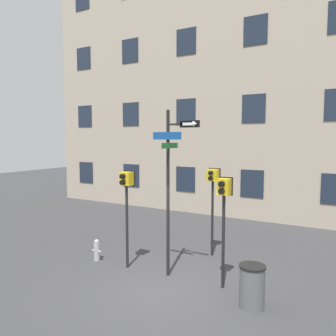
{
  "coord_description": "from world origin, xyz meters",
  "views": [
    {
      "loc": [
        4.06,
        -6.82,
        3.77
      ],
      "look_at": [
        -0.3,
        0.82,
        2.99
      ],
      "focal_mm": 35.0,
      "sensor_mm": 36.0,
      "label": 1
    }
  ],
  "objects_px": {
    "pedestrian_signal_left": "(127,192)",
    "fire_hydrant": "(97,250)",
    "street_sign_pole": "(170,180)",
    "trash_bin": "(252,286)",
    "pedestrian_signal_right": "(224,202)",
    "pedestrian_signal_across": "(213,187)"
  },
  "relations": [
    {
      "from": "pedestrian_signal_right",
      "to": "trash_bin",
      "type": "height_order",
      "value": "pedestrian_signal_right"
    },
    {
      "from": "fire_hydrant",
      "to": "trash_bin",
      "type": "bearing_deg",
      "value": -5.04
    },
    {
      "from": "pedestrian_signal_left",
      "to": "pedestrian_signal_across",
      "type": "height_order",
      "value": "pedestrian_signal_left"
    },
    {
      "from": "pedestrian_signal_left",
      "to": "fire_hydrant",
      "type": "bearing_deg",
      "value": -179.07
    },
    {
      "from": "street_sign_pole",
      "to": "pedestrian_signal_right",
      "type": "distance_m",
      "value": 1.58
    },
    {
      "from": "street_sign_pole",
      "to": "fire_hydrant",
      "type": "xyz_separation_m",
      "value": [
        -2.55,
        -0.13,
        -2.35
      ]
    },
    {
      "from": "street_sign_pole",
      "to": "pedestrian_signal_left",
      "type": "height_order",
      "value": "street_sign_pole"
    },
    {
      "from": "fire_hydrant",
      "to": "trash_bin",
      "type": "height_order",
      "value": "trash_bin"
    },
    {
      "from": "pedestrian_signal_right",
      "to": "pedestrian_signal_across",
      "type": "xyz_separation_m",
      "value": [
        -1.12,
        2.05,
        0.04
      ]
    },
    {
      "from": "pedestrian_signal_right",
      "to": "pedestrian_signal_across",
      "type": "bearing_deg",
      "value": 118.73
    },
    {
      "from": "pedestrian_signal_right",
      "to": "fire_hydrant",
      "type": "height_order",
      "value": "pedestrian_signal_right"
    },
    {
      "from": "street_sign_pole",
      "to": "trash_bin",
      "type": "bearing_deg",
      "value": -13.24
    },
    {
      "from": "street_sign_pole",
      "to": "fire_hydrant",
      "type": "bearing_deg",
      "value": -177.05
    },
    {
      "from": "street_sign_pole",
      "to": "pedestrian_signal_right",
      "type": "relative_size",
      "value": 1.61
    },
    {
      "from": "fire_hydrant",
      "to": "trash_bin",
      "type": "relative_size",
      "value": 0.69
    },
    {
      "from": "pedestrian_signal_across",
      "to": "fire_hydrant",
      "type": "distance_m",
      "value": 4.14
    },
    {
      "from": "pedestrian_signal_left",
      "to": "trash_bin",
      "type": "bearing_deg",
      "value": -6.84
    },
    {
      "from": "street_sign_pole",
      "to": "pedestrian_signal_left",
      "type": "relative_size",
      "value": 1.59
    },
    {
      "from": "fire_hydrant",
      "to": "street_sign_pole",
      "type": "bearing_deg",
      "value": 2.95
    },
    {
      "from": "pedestrian_signal_across",
      "to": "fire_hydrant",
      "type": "height_order",
      "value": "pedestrian_signal_across"
    },
    {
      "from": "pedestrian_signal_right",
      "to": "pedestrian_signal_left",
      "type": "bearing_deg",
      "value": -177.23
    },
    {
      "from": "street_sign_pole",
      "to": "pedestrian_signal_right",
      "type": "height_order",
      "value": "street_sign_pole"
    }
  ]
}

